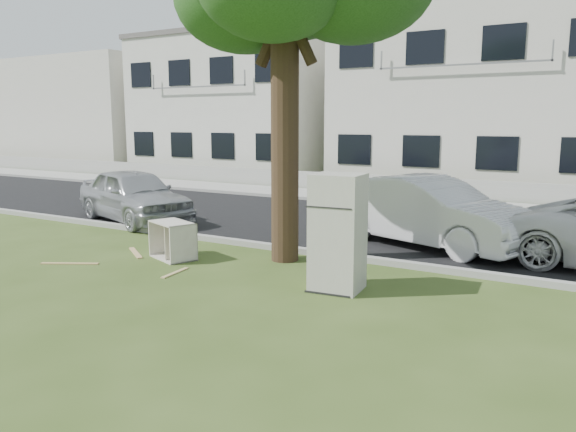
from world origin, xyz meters
The scene contains 16 objects.
ground centered at (0.00, 0.00, 0.00)m, with size 120.00×120.00×0.00m, color #344719.
road centered at (0.00, 6.00, 0.01)m, with size 120.00×7.00×0.01m, color black.
kerb_near centered at (0.00, 2.45, 0.00)m, with size 120.00×0.18×0.12m, color gray.
kerb_far centered at (0.00, 9.55, 0.00)m, with size 120.00×0.18×0.12m, color gray.
sidewalk centered at (0.00, 11.00, 0.01)m, with size 120.00×2.80×0.01m, color gray.
low_wall centered at (0.00, 12.60, 0.35)m, with size 120.00×0.15×0.70m, color gray.
townhouse_left centered at (-12.00, 17.50, 3.52)m, with size 10.20×8.16×7.04m.
townhouse_center centered at (0.00, 17.50, 3.72)m, with size 11.22×8.16×7.44m.
filler_left centered at (-26.00, 18.00, 3.20)m, with size 16.00×9.00×6.40m, color beige.
fridge centered at (1.35, 0.53, 0.95)m, with size 0.78×0.72×1.89m, color #BBB7A9.
cabinet centered at (-2.40, 0.78, 0.37)m, with size 0.96×0.59×0.75m, color beige.
plank_a centered at (-3.80, -0.59, 0.01)m, with size 1.11×0.09×0.02m, color tan.
plank_b centered at (-3.36, 0.69, 0.01)m, with size 1.02×0.10×0.03m, color tan.
plank_c centered at (-1.60, -0.07, 0.01)m, with size 0.75×0.08×0.02m, color tan.
car_center centered at (1.65, 4.49, 0.76)m, with size 1.62×4.64×1.53m, color silver.
car_left centered at (-6.20, 3.46, 0.73)m, with size 1.72×4.27×1.45m, color #9A9CA1.
Camera 1 is at (5.16, -7.49, 2.71)m, focal length 35.00 mm.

